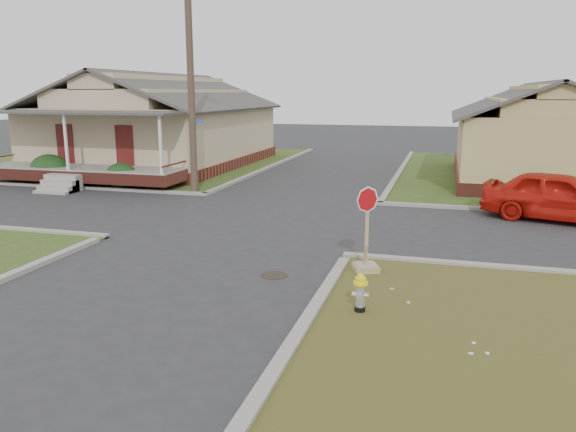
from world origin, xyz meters
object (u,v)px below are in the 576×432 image
(fire_hydrant, at_px, (360,291))
(red_sedan, at_px, (560,196))
(utility_pole, at_px, (191,80))
(stop_sign, at_px, (366,253))

(fire_hydrant, distance_m, red_sedan, 11.01)
(utility_pole, height_order, stop_sign, utility_pole)
(stop_sign, relative_size, red_sedan, 0.42)
(red_sedan, bearing_deg, fire_hydrant, 169.10)
(utility_pole, xyz_separation_m, stop_sign, (8.43, -8.61, -4.17))
(fire_hydrant, bearing_deg, red_sedan, 60.92)
(fire_hydrant, bearing_deg, utility_pole, 126.59)
(fire_hydrant, relative_size, stop_sign, 0.37)
(fire_hydrant, relative_size, red_sedan, 0.16)
(stop_sign, bearing_deg, red_sedan, 30.37)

